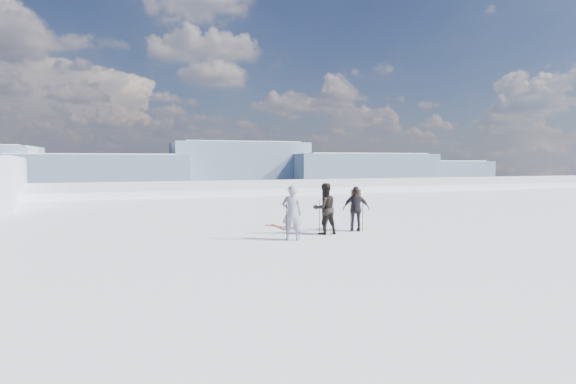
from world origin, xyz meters
The scene contains 8 objects.
lake_basin centered at (0.00, 30.00, -6.50)m, with size 820.00×820.00×71.62m.
far_mountain_range centered at (29.60, 454.78, -7.19)m, with size 770.00×110.00×53.00m.
skier_grey centered at (-2.35, 2.45, 0.94)m, with size 0.69×0.45×1.88m, color gray.
skier_dark centered at (-0.79, 3.23, 0.95)m, with size 0.92×0.72×1.89m, color black.
skier_pack centered at (0.64, 3.48, 0.86)m, with size 1.01×0.42×1.73m, color black.
backpack centered at (0.74, 3.71, 2.00)m, with size 0.37×0.21×0.54m, color #D05E13.
ski_poles centered at (-0.82, 2.96, 0.64)m, with size 3.46×1.06×1.34m.
skis_loose centered at (-1.83, 5.40, 0.01)m, with size 1.02×1.70×0.03m.
Camera 1 is at (-7.39, -11.90, 2.71)m, focal length 28.00 mm.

